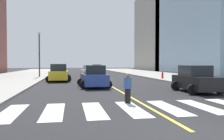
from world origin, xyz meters
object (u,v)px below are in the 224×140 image
Objects in this scene: car_yellow_third at (59,73)px; pedestrian_waiting_east at (209,74)px; fire_hydrant at (162,75)px; street_lamp at (39,50)px; car_black_fourth at (196,80)px; pedestrian_crossing at (128,87)px; car_blue_second at (94,77)px; car_green_nearest at (97,69)px.

car_yellow_third reaches higher than pedestrian_waiting_east.
fire_hydrant is (13.38, 0.88, -0.39)m from car_yellow_third.
pedestrian_waiting_east reaches higher than fire_hydrant.
street_lamp is (-17.86, 16.02, 3.10)m from pedestrian_waiting_east.
car_yellow_third is 0.68× the size of street_lamp.
car_black_fourth is (10.61, -12.42, -0.04)m from car_yellow_third.
car_blue_second is at bearing -33.57° from pedestrian_crossing.
car_blue_second reaches higher than pedestrian_waiting_east.
street_lamp is (-13.86, 20.59, 3.27)m from car_black_fourth.
pedestrian_waiting_east is at bearing -28.75° from car_yellow_third.
car_black_fourth reaches higher than pedestrian_waiting_east.
street_lamp is at bearing 48.71° from car_green_nearest.
pedestrian_waiting_east is 0.26× the size of street_lamp.
car_green_nearest is 16.05m from street_lamp.
pedestrian_crossing is at bearing -86.20° from car_blue_second.
car_black_fourth reaches higher than pedestrian_crossing.
car_yellow_third is (-3.42, 7.67, 0.04)m from car_blue_second.
fire_hydrant is (9.96, 8.55, -0.35)m from car_blue_second.
fire_hydrant is at bearing 3.28° from car_yellow_third.
street_lamp reaches higher than car_black_fourth.
car_black_fourth is at bearing -101.77° from fire_hydrant.
pedestrian_crossing is at bearing -72.72° from street_lamp.
pedestrian_waiting_east reaches higher than pedestrian_crossing.
street_lamp reaches higher than car_green_nearest.
pedestrian_waiting_east is (14.61, -7.85, 0.14)m from car_yellow_third.
pedestrian_crossing is 0.93× the size of pedestrian_waiting_east.
pedestrian_crossing is 25.93m from street_lamp.
car_yellow_third is 5.23× the size of fire_hydrant.
car_black_fourth is at bearing -50.01° from car_yellow_third.
car_green_nearest reaches higher than pedestrian_waiting_east.
car_green_nearest is at bearing 82.46° from pedestrian_waiting_east.
pedestrian_waiting_east is at bearing -81.98° from fire_hydrant.
car_yellow_third is 16.58m from pedestrian_waiting_east.
car_yellow_third is 2.68× the size of pedestrian_waiting_east.
pedestrian_waiting_east is at bearing -90.02° from pedestrian_crossing.
car_blue_second is at bearing -66.48° from car_yellow_third.
street_lamp is at bearing 114.90° from pedestrian_waiting_east.
car_black_fourth is 5.08× the size of fire_hydrant.
street_lamp is (-9.96, -12.14, 3.30)m from car_green_nearest.
car_yellow_third is at bearing -176.22° from fire_hydrant.
car_green_nearest is at bearing 50.63° from street_lamp.
car_yellow_third reaches higher than car_green_nearest.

